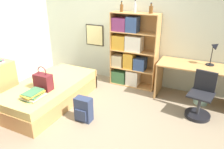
{
  "coord_description": "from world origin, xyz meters",
  "views": [
    {
      "loc": [
        2.06,
        -2.85,
        2.18
      ],
      "look_at": [
        0.6,
        0.19,
        0.75
      ],
      "focal_mm": 35.0,
      "sensor_mm": 36.0,
      "label": 1
    }
  ],
  "objects": [
    {
      "name": "bed",
      "position": [
        -0.63,
        0.02,
        0.21
      ],
      "size": [
        0.96,
        1.95,
        0.42
      ],
      "color": "tan",
      "rests_on": "ground_plane"
    },
    {
      "name": "backpack",
      "position": [
        0.27,
        -0.22,
        0.21
      ],
      "size": [
        0.28,
        0.2,
        0.42
      ],
      "color": "#2D3856",
      "rests_on": "ground_plane"
    },
    {
      "name": "handbag",
      "position": [
        -0.53,
        -0.24,
        0.57
      ],
      "size": [
        0.31,
        0.17,
        0.44
      ],
      "color": "maroon",
      "rests_on": "bed"
    },
    {
      "name": "bottle_green",
      "position": [
        0.22,
        1.43,
        1.7
      ],
      "size": [
        0.07,
        0.07,
        0.21
      ],
      "color": "brown",
      "rests_on": "bookcase"
    },
    {
      "name": "bottle_clear",
      "position": [
        0.84,
        1.45,
        1.69
      ],
      "size": [
        0.08,
        0.08,
        0.2
      ],
      "color": "brown",
      "rests_on": "bookcase"
    },
    {
      "name": "desk_lamp",
      "position": [
        2.09,
        1.43,
        1.05
      ],
      "size": [
        0.2,
        0.15,
        0.47
      ],
      "color": "black",
      "rests_on": "desk"
    },
    {
      "name": "desk",
      "position": [
        1.83,
        1.31,
        0.53
      ],
      "size": [
        1.39,
        0.62,
        0.74
      ],
      "color": "tan",
      "rests_on": "ground_plane"
    },
    {
      "name": "desk_chair",
      "position": [
        2.01,
        0.77,
        0.26
      ],
      "size": [
        0.45,
        0.45,
        0.8
      ],
      "color": "black",
      "rests_on": "ground_plane"
    },
    {
      "name": "waste_bin",
      "position": [
        2.01,
        1.25,
        0.14
      ],
      "size": [
        0.26,
        0.26,
        0.29
      ],
      "color": "#99C1B2",
      "rests_on": "ground_plane"
    },
    {
      "name": "wall_back",
      "position": [
        -0.0,
        1.67,
        1.3
      ],
      "size": [
        10.0,
        0.09,
        2.6
      ],
      "color": "beige",
      "rests_on": "ground_plane"
    },
    {
      "name": "bottle_brown",
      "position": [
        0.51,
        1.43,
        1.71
      ],
      "size": [
        0.06,
        0.06,
        0.24
      ],
      "color": "#B7BCC1",
      "rests_on": "bookcase"
    },
    {
      "name": "bookcase",
      "position": [
        0.42,
        1.45,
        0.76
      ],
      "size": [
        1.01,
        0.34,
        1.61
      ],
      "color": "tan",
      "rests_on": "ground_plane"
    },
    {
      "name": "ground_plane",
      "position": [
        0.0,
        0.0,
        0.0
      ],
      "size": [
        14.0,
        14.0,
        0.0
      ],
      "primitive_type": "plane",
      "color": "gray"
    },
    {
      "name": "book_stack_on_bed",
      "position": [
        -0.48,
        -0.55,
        0.47
      ],
      "size": [
        0.29,
        0.39,
        0.1
      ],
      "color": "#427A4C",
      "rests_on": "bed"
    }
  ]
}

